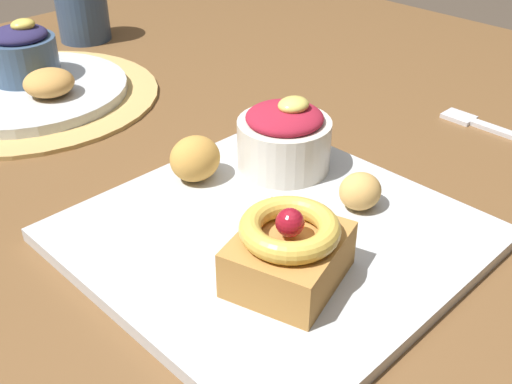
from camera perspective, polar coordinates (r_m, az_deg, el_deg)
The scene contains 12 objects.
dining_table at distance 0.73m, azimuth -8.41°, elevation -1.78°, with size 1.27×1.04×0.73m.
woven_placemat at distance 0.82m, azimuth -20.12°, elevation 8.22°, with size 0.32×0.32×0.01m, color tan.
front_plate at distance 0.52m, azimuth 1.56°, elevation -4.01°, with size 0.30×0.30×0.01m, color silver.
cake_slice at distance 0.45m, azimuth 3.05°, elevation -5.37°, with size 0.10×0.09×0.06m.
berry_ramekin at distance 0.59m, azimuth 2.62°, elevation 5.00°, with size 0.09×0.09×0.07m.
fritter_front at distance 0.58m, azimuth -5.63°, elevation 3.08°, with size 0.05×0.04×0.04m, color gold.
fritter_middle at distance 0.54m, azimuth 9.57°, elevation 0.08°, with size 0.04×0.04×0.03m, color tan.
back_plate at distance 0.82m, azimuth -20.23°, elevation 8.76°, with size 0.24×0.24×0.01m, color silver.
back_ramekin at distance 0.83m, azimuth -20.71°, elevation 11.88°, with size 0.08×0.08×0.07m.
back_pastry at distance 0.78m, azimuth -18.52°, elevation 9.52°, with size 0.06×0.06×0.03m, color #C68E47.
fork at distance 0.75m, azimuth 20.43°, elevation 5.67°, with size 0.03×0.13×0.00m.
coffee_mug at distance 1.00m, azimuth -15.73°, elevation 15.93°, with size 0.08×0.08×0.09m, color #334766.
Camera 1 is at (-0.34, -0.50, 1.05)m, focal length 43.46 mm.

